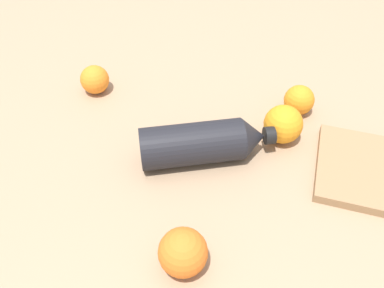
# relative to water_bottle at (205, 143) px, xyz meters

# --- Properties ---
(ground_plane) EXTENTS (2.40, 2.40, 0.00)m
(ground_plane) POSITION_rel_water_bottle_xyz_m (0.06, 0.02, -0.04)
(ground_plane) COLOR #9E7F60
(water_bottle) EXTENTS (0.23, 0.20, 0.08)m
(water_bottle) POSITION_rel_water_bottle_xyz_m (0.00, 0.00, 0.00)
(water_bottle) COLOR black
(water_bottle) RESTS_ON ground_plane
(orange_0) EXTENTS (0.07, 0.07, 0.07)m
(orange_0) POSITION_rel_water_bottle_xyz_m (-0.07, 0.21, -0.00)
(orange_0) COLOR orange
(orange_0) RESTS_ON ground_plane
(orange_1) EXTENTS (0.07, 0.07, 0.07)m
(orange_1) POSITION_rel_water_bottle_xyz_m (-0.11, -0.12, -0.00)
(orange_1) COLOR orange
(orange_1) RESTS_ON ground_plane
(orange_2) EXTENTS (0.06, 0.06, 0.06)m
(orange_2) POSITION_rel_water_bottle_xyz_m (-0.11, -0.21, -0.01)
(orange_2) COLOR orange
(orange_2) RESTS_ON ground_plane
(orange_3) EXTENTS (0.06, 0.06, 0.06)m
(orange_3) POSITION_rel_water_bottle_xyz_m (0.30, -0.07, -0.01)
(orange_3) COLOR orange
(orange_3) RESTS_ON ground_plane
(cutting_board) EXTENTS (0.26, 0.22, 0.02)m
(cutting_board) POSITION_rel_water_bottle_xyz_m (-0.30, -0.10, -0.03)
(cutting_board) COLOR #99724C
(cutting_board) RESTS_ON ground_plane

